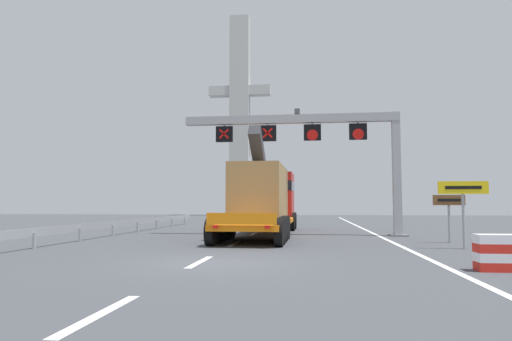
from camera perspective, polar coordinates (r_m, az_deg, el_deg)
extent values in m
plane|color=#424449|center=(12.86, -5.39, -11.66)|extent=(112.00, 112.00, 0.00)
cube|color=silver|center=(7.37, -19.30, -16.95)|extent=(0.20, 2.60, 0.01)
cube|color=silver|center=(13.00, -7.21, -11.54)|extent=(0.20, 2.60, 0.01)
cube|color=silver|center=(18.89, -2.66, -9.30)|extent=(0.20, 2.60, 0.01)
cube|color=silver|center=(24.85, -0.31, -8.10)|extent=(0.20, 2.60, 0.01)
cube|color=silver|center=(30.85, 1.12, -7.37)|extent=(0.20, 2.60, 0.01)
cube|color=silver|center=(36.86, 2.08, -6.87)|extent=(0.20, 2.60, 0.01)
cube|color=silver|center=(42.88, 2.77, -6.51)|extent=(0.20, 2.60, 0.01)
cube|color=silver|center=(48.91, 3.29, -6.23)|extent=(0.20, 2.60, 0.01)
cube|color=silver|center=(54.94, 3.70, -6.02)|extent=(0.20, 2.60, 0.01)
cube|color=silver|center=(60.98, 4.02, -5.85)|extent=(0.20, 2.60, 0.01)
cube|color=silver|center=(24.77, 15.18, -7.97)|extent=(0.20, 63.00, 0.01)
cube|color=#9EA0A5|center=(24.31, 17.56, -0.36)|extent=(0.40, 0.40, 6.48)
cube|color=slate|center=(24.31, 17.73, -7.91)|extent=(0.90, 0.90, 0.08)
cube|color=#9EA0A5|center=(24.29, 4.36, 6.56)|extent=(11.48, 0.44, 0.44)
cube|color=#4C4C51|center=(24.36, 5.29, 7.49)|extent=(0.28, 0.40, 0.28)
cube|color=black|center=(24.28, 12.91, 4.87)|extent=(0.91, 0.24, 0.85)
cube|color=#9EA0A5|center=(24.36, 12.89, 5.98)|extent=(0.08, 0.08, 0.16)
cone|color=red|center=(24.12, 12.95, 4.56)|extent=(0.59, 0.02, 0.59)
cube|color=black|center=(24.14, 7.22, 4.85)|extent=(0.91, 0.24, 0.85)
cube|color=#9EA0A5|center=(24.22, 7.21, 5.96)|extent=(0.08, 0.08, 0.16)
cone|color=red|center=(23.99, 7.23, 4.53)|extent=(0.59, 0.02, 0.59)
cube|color=black|center=(24.25, 1.53, 4.77)|extent=(0.91, 0.24, 0.85)
cube|color=#9EA0A5|center=(24.33, 1.52, 5.88)|extent=(0.08, 0.08, 0.16)
cube|color=red|center=(24.12, 1.50, 4.82)|extent=(0.56, 0.02, 0.56)
cube|color=red|center=(24.12, 1.50, 4.82)|extent=(0.56, 0.02, 0.56)
cube|color=black|center=(24.59, -4.07, 4.66)|extent=(0.91, 0.24, 0.85)
cube|color=#9EA0A5|center=(24.67, -4.06, 5.75)|extent=(0.08, 0.08, 0.16)
cube|color=red|center=(24.46, -4.12, 4.70)|extent=(0.56, 0.02, 0.56)
cube|color=red|center=(24.46, -4.12, 4.70)|extent=(0.56, 0.02, 0.56)
cube|color=orange|center=(22.01, 0.42, -6.71)|extent=(2.94, 10.44, 0.24)
cube|color=orange|center=(16.78, -1.90, -6.19)|extent=(2.66, 0.12, 0.44)
cylinder|color=black|center=(17.84, -5.80, -7.82)|extent=(0.33, 1.10, 1.10)
cylinder|color=black|center=(17.41, 2.96, -7.93)|extent=(0.33, 1.10, 1.10)
cylinder|color=black|center=(18.86, -5.04, -7.64)|extent=(0.33, 1.10, 1.10)
cylinder|color=black|center=(18.45, 3.24, -7.72)|extent=(0.33, 1.10, 1.10)
cylinder|color=black|center=(19.88, -4.37, -7.47)|extent=(0.33, 1.10, 1.10)
cylinder|color=black|center=(19.50, 3.48, -7.54)|extent=(0.33, 1.10, 1.10)
cylinder|color=black|center=(20.91, -3.76, -7.32)|extent=(0.33, 1.10, 1.10)
cylinder|color=black|center=(20.55, 3.70, -7.37)|extent=(0.33, 1.10, 1.10)
cylinder|color=black|center=(21.94, -3.21, -7.18)|extent=(0.33, 1.10, 1.10)
cylinder|color=black|center=(21.59, 3.90, -7.22)|extent=(0.33, 1.10, 1.10)
cube|color=red|center=(29.05, 2.20, -3.42)|extent=(2.62, 3.23, 3.10)
cube|color=black|center=(29.07, 2.20, -2.05)|extent=(2.65, 3.26, 0.60)
cylinder|color=black|center=(30.09, -0.08, -6.41)|extent=(0.35, 1.10, 1.10)
cylinder|color=black|center=(29.85, 4.85, -6.41)|extent=(0.35, 1.10, 1.10)
cylinder|color=black|center=(28.12, -0.64, -6.55)|extent=(0.35, 1.10, 1.10)
cylinder|color=black|center=(27.86, 4.64, -6.56)|extent=(0.35, 1.10, 1.10)
cube|color=#9E7A47|center=(22.40, 0.54, -2.90)|extent=(2.46, 5.75, 2.70)
cube|color=#2D2D33|center=(21.68, 0.26, 2.31)|extent=(0.60, 2.95, 2.29)
cube|color=red|center=(16.94, -5.22, -7.17)|extent=(0.20, 0.06, 0.12)
cube|color=red|center=(16.62, 1.44, -7.24)|extent=(0.20, 0.06, 0.12)
cylinder|color=#9EA0A5|center=(18.16, 25.01, -5.19)|extent=(0.10, 0.10, 2.49)
cube|color=yellow|center=(18.11, 24.96, -1.99)|extent=(1.78, 0.06, 0.47)
cube|color=black|center=(18.08, 25.00, -1.99)|extent=(1.28, 0.01, 0.12)
cylinder|color=#9EA0A5|center=(20.86, 23.47, -5.69)|extent=(0.10, 0.10, 2.04)
cube|color=brown|center=(20.79, 23.45, -3.49)|extent=(1.32, 0.06, 0.44)
cube|color=black|center=(20.76, 23.48, -3.49)|extent=(0.95, 0.01, 0.12)
cube|color=red|center=(12.68, 28.52, -10.75)|extent=(1.01, 0.53, 0.23)
cube|color=white|center=(12.66, 28.48, -9.74)|extent=(1.01, 0.53, 0.22)
cube|color=red|center=(12.64, 28.45, -8.73)|extent=(1.01, 0.53, 0.23)
cube|color=white|center=(12.62, 28.41, -7.71)|extent=(1.01, 0.53, 0.23)
cube|color=#999EA3|center=(25.77, -16.41, -6.47)|extent=(0.04, 26.38, 0.32)
cube|color=#999EA3|center=(18.48, -26.52, -8.05)|extent=(0.10, 0.10, 0.60)
cube|color=#999EA3|center=(21.31, -21.59, -7.64)|extent=(0.10, 0.10, 0.60)
cube|color=#999EA3|center=(24.25, -17.85, -7.30)|extent=(0.10, 0.10, 0.60)
cube|color=#999EA3|center=(27.28, -14.93, -7.00)|extent=(0.10, 0.10, 0.60)
cube|color=#999EA3|center=(30.36, -12.59, -6.76)|extent=(0.10, 0.10, 0.60)
cube|color=#999EA3|center=(33.49, -10.70, -6.55)|extent=(0.10, 0.10, 0.60)
cube|color=#999EA3|center=(36.64, -9.13, -6.37)|extent=(0.10, 0.10, 0.60)
cube|color=#B7B7B2|center=(65.60, -2.09, 7.12)|extent=(2.80, 2.00, 29.31)
cube|color=#B7B7B2|center=(66.39, -2.08, 10.10)|extent=(9.00, 1.60, 1.40)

